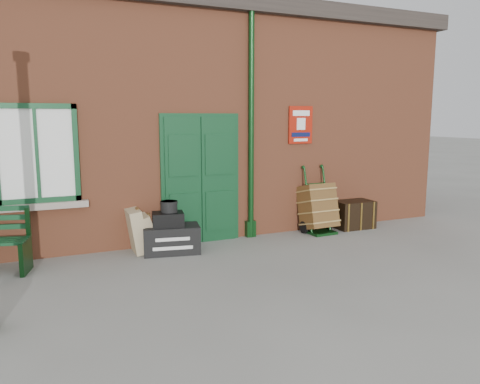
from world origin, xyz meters
TOP-DOWN VIEW (x-y plane):
  - ground at (0.00, 0.00)m, footprint 80.00×80.00m
  - station_building at (-0.00, 3.49)m, footprint 10.30×4.30m
  - houdini_trunk at (-0.97, 1.01)m, footprint 0.98×0.66m
  - strongbox at (-1.02, 1.01)m, footprint 0.56×0.45m
  - hatbox at (-0.99, 1.04)m, footprint 0.32×0.32m
  - suitcase_back at (-1.49, 1.25)m, footprint 0.30×0.51m
  - suitcase_front at (-1.31, 1.24)m, footprint 0.36×0.46m
  - porter_trolley at (1.98, 1.23)m, footprint 0.64×0.69m
  - dark_trunk at (2.84, 1.25)m, footprint 0.77×0.51m

SIDE VIEW (x-z plane):
  - ground at x=0.00m, z-range 0.00..0.00m
  - houdini_trunk at x=-0.97m, z-range 0.00..0.45m
  - dark_trunk at x=2.84m, z-range 0.00..0.55m
  - suitcase_front at x=-1.31m, z-range 0.00..0.63m
  - suitcase_back at x=-1.49m, z-range 0.00..0.72m
  - porter_trolley at x=1.98m, z-range -0.14..1.11m
  - strongbox at x=-1.02m, z-range 0.45..0.68m
  - hatbox at x=-0.99m, z-range 0.68..0.86m
  - station_building at x=0.00m, z-range -0.02..4.34m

